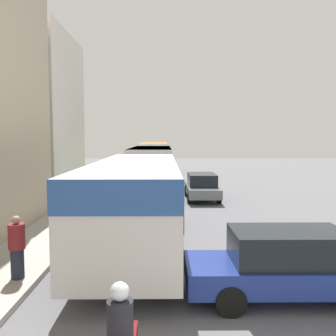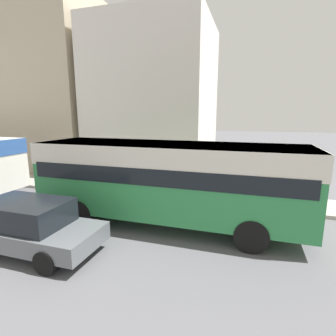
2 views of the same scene
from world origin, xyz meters
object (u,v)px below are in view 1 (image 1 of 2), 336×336
object	(u,v)px
bus_lead	(136,191)
pedestrian_walking_away	(17,247)
bus_following	(151,163)
car_far_curb	(288,264)
bus_third_in_line	(154,153)
pedestrian_near_curb	(81,189)
car_crossing	(202,186)

from	to	relation	value
bus_lead	pedestrian_walking_away	bearing A→B (deg)	-130.93
bus_following	car_far_curb	distance (m)	17.28
pedestrian_walking_away	bus_third_in_line	bearing A→B (deg)	84.84
bus_lead	bus_following	bearing A→B (deg)	89.81
car_far_curb	pedestrian_near_curb	distance (m)	12.07
car_crossing	car_far_curb	size ratio (longest dim) A/B	0.97
pedestrian_near_curb	pedestrian_walking_away	distance (m)	9.05
car_far_curb	bus_third_in_line	bearing A→B (deg)	-172.60
bus_lead	car_crossing	xyz separation A→B (m)	(3.11, 9.45, -1.08)
bus_lead	bus_third_in_line	bearing A→B (deg)	90.31
bus_lead	car_far_curb	distance (m)	5.59
car_crossing	bus_lead	bearing A→B (deg)	71.79
pedestrian_near_curb	car_far_curb	bearing A→B (deg)	-55.63
bus_third_in_line	pedestrian_walking_away	distance (m)	28.70
bus_third_in_line	pedestrian_near_curb	world-z (taller)	bus_third_in_line
bus_following	pedestrian_walking_away	bearing A→B (deg)	-99.84
bus_following	pedestrian_near_curb	distance (m)	7.63
bus_lead	bus_third_in_line	distance (m)	25.43
car_crossing	bus_following	bearing A→B (deg)	-47.44
car_far_curb	bus_lead	bearing A→B (deg)	-137.75
car_far_curb	pedestrian_walking_away	bearing A→B (deg)	-98.23
bus_lead	pedestrian_near_curb	size ratio (longest dim) A/B	5.68
pedestrian_near_curb	car_crossing	bearing A→B (deg)	29.68
pedestrian_near_curb	pedestrian_walking_away	size ratio (longest dim) A/B	1.16
bus_following	car_far_curb	bearing A→B (deg)	-77.79
pedestrian_walking_away	bus_lead	bearing A→B (deg)	49.07
bus_third_in_line	car_far_curb	world-z (taller)	bus_third_in_line
bus_third_in_line	pedestrian_near_curb	xyz separation A→B (m)	(-2.99, -19.53, -0.89)
car_far_curb	pedestrian_walking_away	size ratio (longest dim) A/B	2.92
car_crossing	pedestrian_near_curb	xyz separation A→B (m)	(-6.23, -3.55, 0.32)
bus_following	car_far_curb	xyz separation A→B (m)	(3.65, -16.86, -1.11)
bus_following	bus_third_in_line	xyz separation A→B (m)	(-0.18, 12.63, 0.07)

